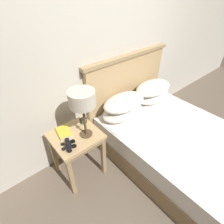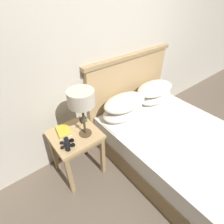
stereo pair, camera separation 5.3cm
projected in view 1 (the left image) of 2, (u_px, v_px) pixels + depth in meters
name	position (u px, v px, depth m)	size (l,w,h in m)	color
ground_plane	(160.00, 179.00, 2.07)	(20.00, 20.00, 0.00)	#6B5B4C
wall_back	(101.00, 46.00, 1.94)	(8.00, 0.06, 2.60)	beige
nightstand	(76.00, 141.00, 1.86)	(0.49, 0.46, 0.61)	tan
bed	(168.00, 137.00, 2.22)	(1.41, 1.85, 1.16)	olive
table_lamp	(82.00, 100.00, 1.56)	(0.25, 0.25, 0.51)	#4C3823
book_on_nightstand	(64.00, 132.00, 1.81)	(0.16, 0.21, 0.03)	silver
binoculars_pair	(68.00, 145.00, 1.66)	(0.15, 0.16, 0.05)	black
alarm_clock	(83.00, 120.00, 1.94)	(0.07, 0.05, 0.06)	black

